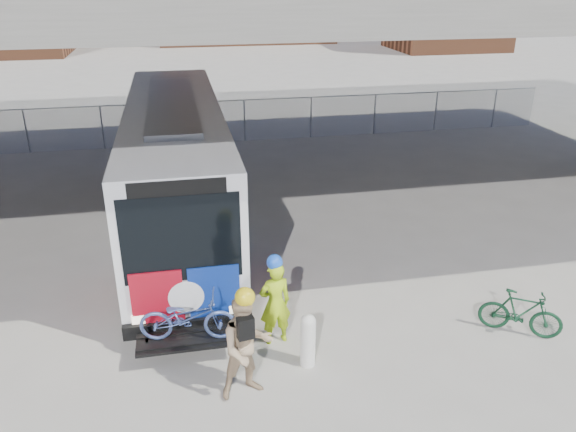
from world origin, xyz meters
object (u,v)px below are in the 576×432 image
object	(u,v)px
bollard	(308,338)
bike_parked	(521,313)
cyclist_tan	(247,346)
cyclist_hivis	(275,301)
bus	(176,156)

from	to	relation	value
bollard	bike_parked	bearing A→B (deg)	1.55
cyclist_tan	bike_parked	xyz separation A→B (m)	(5.75, 0.69, -0.52)
cyclist_tan	cyclist_hivis	bearing A→B (deg)	50.67
bollard	cyclist_tan	bearing A→B (deg)	-155.32
cyclist_tan	bike_parked	bearing A→B (deg)	-4.54
bus	cyclist_hivis	xyz separation A→B (m)	(1.72, -6.32, -1.16)
cyclist_hivis	cyclist_tan	xyz separation A→B (m)	(-0.75, -1.41, 0.07)
bollard	cyclist_hivis	bearing A→B (deg)	119.22
bollard	bike_parked	size ratio (longest dim) A/B	0.68
cyclist_hivis	cyclist_tan	world-z (taller)	cyclist_tan
cyclist_hivis	cyclist_tan	distance (m)	1.60
bollard	bike_parked	distance (m)	4.53
bus	cyclist_hivis	distance (m)	6.65
bus	cyclist_hivis	size ratio (longest dim) A/B	6.59
bollard	cyclist_tan	size ratio (longest dim) A/B	0.52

